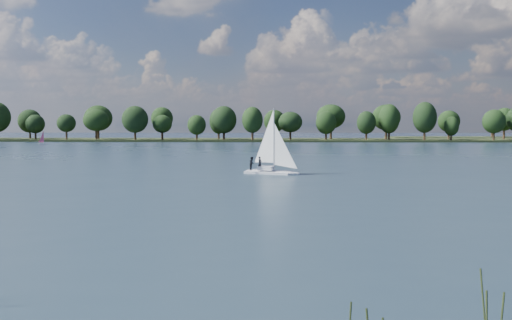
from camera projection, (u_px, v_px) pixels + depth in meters
The scene contains 6 objects.
ground at pixel (298, 155), 126.72m from camera, with size 700.00×700.00×0.00m, color #233342.
far_shore at pixel (290, 141), 238.40m from camera, with size 660.00×40.00×1.50m, color black.
sailboat at pixel (269, 155), 76.61m from camera, with size 7.26×4.63×9.29m.
dinghy_pink at pixel (44, 141), 197.78m from camera, with size 3.32×2.73×5.03m.
treeline at pixel (261, 121), 235.33m from camera, with size 562.39×73.83×18.81m.
reeds at pixel (367, 307), 17.93m from camera, with size 58.81×10.58×2.05m.
Camera 1 is at (-3.57, -26.85, 6.61)m, focal length 40.00 mm.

